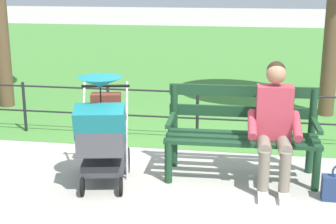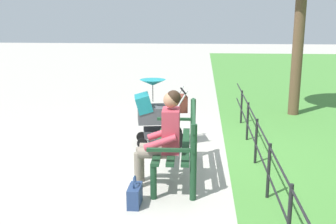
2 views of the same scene
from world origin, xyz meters
name	(u,v)px [view 2 (image 2 of 2)]	position (x,y,z in m)	size (l,w,h in m)	color
ground_plane	(176,161)	(0.00, 0.00, 0.00)	(60.00, 60.00, 0.00)	#ADA89E
park_bench	(181,140)	(-0.59, -0.12, 0.53)	(1.62, 0.65, 0.96)	#193D23
person_on_bench	(163,136)	(-0.92, 0.11, 0.68)	(0.54, 0.74, 1.28)	slate
stroller	(157,112)	(0.80, 0.38, 0.59)	(0.65, 0.96, 1.15)	black
handbag	(135,195)	(-1.55, 0.38, 0.13)	(0.32, 0.14, 0.37)	navy
park_fence	(259,142)	(-0.27, -1.21, 0.42)	(7.23, 0.04, 0.70)	black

